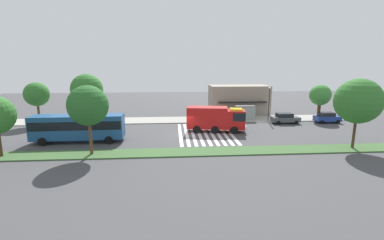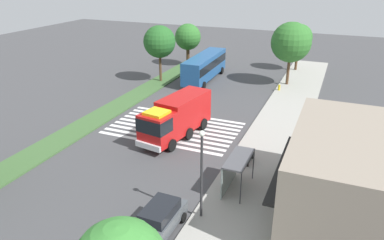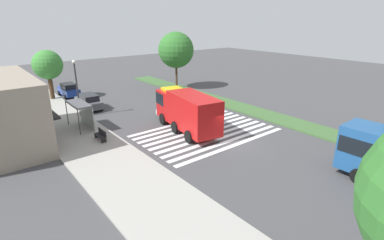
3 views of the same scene
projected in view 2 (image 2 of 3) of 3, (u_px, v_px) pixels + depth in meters
The scene contains 16 objects.
ground_plane at pixel (186, 117), 38.61m from camera, with size 120.00×120.00×0.00m, color #424244.
sidewalk at pixel (278, 131), 35.19m from camera, with size 60.00×5.34×0.14m, color #9E9B93.
median_strip at pixel (118, 106), 41.55m from camera, with size 60.00×3.00×0.14m, color #3D6033.
crosswalk at pixel (174, 128), 36.05m from camera, with size 7.65×12.40×0.01m.
fire_truck at pixel (175, 117), 33.34m from camera, with size 8.87×3.90×3.65m.
parked_car_west at pixel (159, 220), 21.57m from camera, with size 4.63×2.08×1.75m.
transit_bus at pixel (205, 65), 50.50m from camera, with size 11.33×3.02×3.48m.
bus_stop_shelter at pixel (234, 166), 25.43m from camera, with size 3.50×1.40×2.46m.
bench_near_shelter at pixel (248, 157), 29.34m from camera, with size 1.60×0.50×0.90m.
street_lamp at pixel (202, 167), 21.81m from camera, with size 0.36×0.36×5.88m.
storefront_building at pixel (338, 176), 22.38m from camera, with size 11.38×6.49×5.70m.
sidewalk_tree_far_west at pixel (299, 38), 53.97m from camera, with size 3.89×3.89×6.82m.
sidewalk_tree_west at pixel (291, 42), 46.89m from camera, with size 5.13×5.13×8.14m.
median_tree_far_west at pixel (188, 37), 56.91m from camera, with size 4.03×4.03×6.45m.
median_tree_west at pixel (159, 42), 48.45m from camera, with size 4.26×4.26×7.47m.
fire_hydrant at pixel (279, 88), 46.49m from camera, with size 0.28×0.28×0.70m, color gold.
Camera 2 is at (32.75, 14.27, 14.65)m, focal length 34.37 mm.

